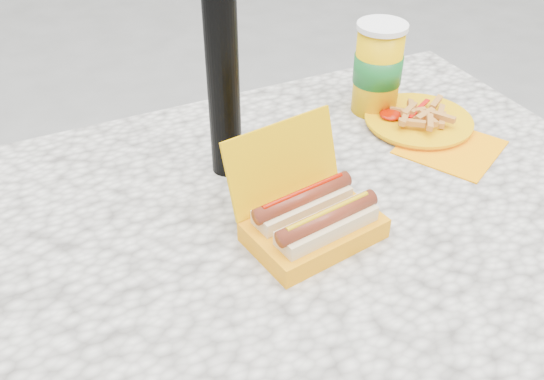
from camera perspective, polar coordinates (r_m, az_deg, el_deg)
name	(u,v)px	position (r m, az deg, el deg)	size (l,w,h in m)	color
picnic_table	(269,276)	(0.97, -0.30, -8.11)	(1.20, 0.80, 0.75)	beige
hotdog_box	(312,218)	(0.86, 3.76, -2.67)	(0.21, 0.18, 0.15)	#E3A200
fries_plate	(421,122)	(1.15, 13.81, 6.26)	(0.21, 0.30, 0.04)	#FF9300
soda_cup	(378,68)	(1.16, 9.93, 11.21)	(0.09, 0.09, 0.17)	#EBAD00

